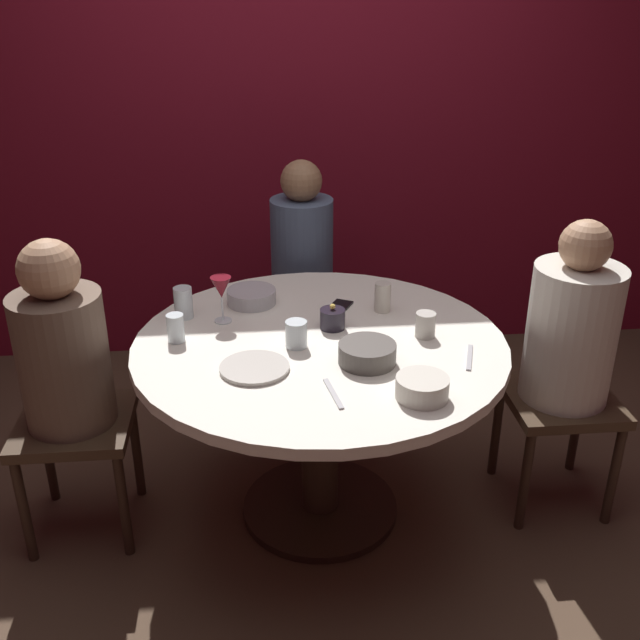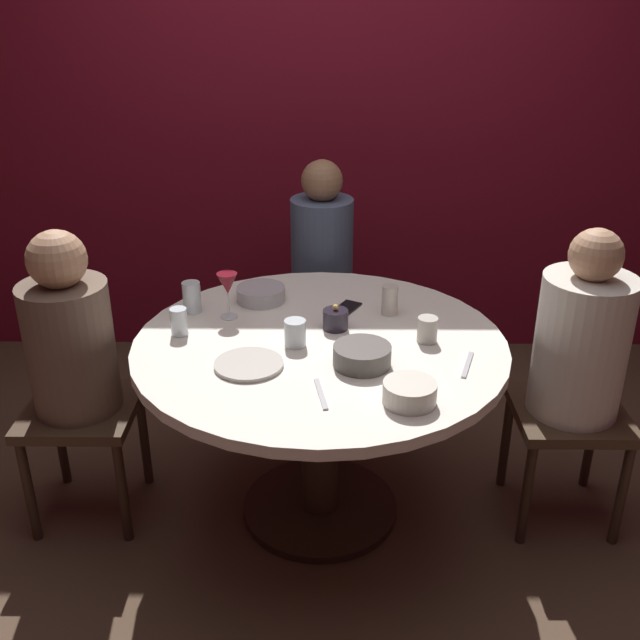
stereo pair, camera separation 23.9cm
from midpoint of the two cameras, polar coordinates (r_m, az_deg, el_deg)
ground_plane at (r=2.98m, az=2.36°, el=-14.51°), size 8.00×8.00×0.00m
back_wall at (r=3.84m, az=2.08°, el=16.09°), size 6.00×0.10×2.60m
dining_table at (r=2.65m, az=2.59°, el=-4.70°), size 1.31×1.31×0.74m
seated_diner_left at (r=2.70m, az=-16.36°, el=-2.14°), size 0.40×0.40×1.14m
seated_diner_back at (r=3.39m, az=2.17°, el=4.74°), size 0.40×0.40×1.18m
seated_diner_right at (r=2.78m, az=21.84°, el=-2.19°), size 0.40×0.40×1.16m
candle_holder at (r=2.65m, az=3.78°, el=0.00°), size 0.09×0.09×0.09m
wine_glass at (r=2.70m, az=-4.69°, el=2.62°), size 0.08×0.08×0.18m
dinner_plate at (r=2.41m, az=-2.72°, el=-3.52°), size 0.23×0.23×0.01m
cell_phone at (r=2.82m, az=4.44°, el=0.85°), size 0.13×0.16×0.01m
bowl_serving_large at (r=2.88m, az=-2.24°, el=1.99°), size 0.19×0.19×0.06m
bowl_salad_center at (r=2.41m, az=6.11°, el=-2.82°), size 0.19×0.19×0.07m
bowl_small_white at (r=2.23m, az=10.02°, el=-5.65°), size 0.16×0.16×0.07m
cup_near_candle at (r=2.79m, az=-7.51°, el=1.71°), size 0.07×0.07×0.12m
cup_by_left_diner at (r=2.52m, az=0.77°, el=-1.07°), size 0.07×0.07×0.09m
cup_by_right_diner at (r=2.62m, az=-8.33°, el=-0.18°), size 0.06×0.06×0.10m
cup_center_front at (r=2.60m, az=10.91°, el=-0.76°), size 0.07×0.07×0.09m
cup_far_edge at (r=2.78m, az=7.88°, el=1.51°), size 0.06×0.06×0.11m
fork_near_plate at (r=2.49m, az=14.06°, el=-3.44°), size 0.07×0.18×0.01m
knife_near_plate at (r=2.25m, az=3.12°, el=-5.81°), size 0.05×0.18×0.01m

